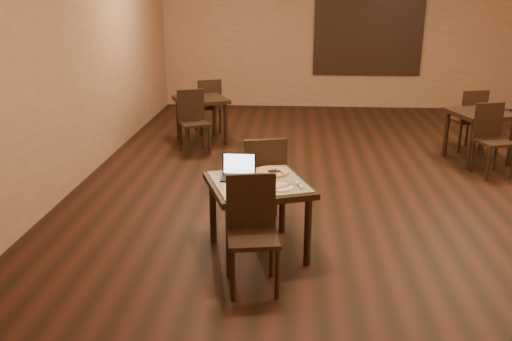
# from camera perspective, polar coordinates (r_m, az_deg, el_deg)

# --- Properties ---
(ground) EXTENTS (10.00, 10.00, 0.00)m
(ground) POSITION_cam_1_polar(r_m,az_deg,el_deg) (7.74, 11.97, -0.95)
(ground) COLOR black
(ground) RESTS_ON ground
(wall_back) EXTENTS (8.00, 0.02, 3.00)m
(wall_back) POSITION_cam_1_polar(r_m,az_deg,el_deg) (12.32, 9.31, 13.50)
(wall_back) COLOR #99784E
(wall_back) RESTS_ON ground
(wall_left) EXTENTS (0.02, 10.00, 3.00)m
(wall_left) POSITION_cam_1_polar(r_m,az_deg,el_deg) (7.85, -17.99, 10.13)
(wall_left) COLOR #99784E
(wall_left) RESTS_ON ground
(mural) EXTENTS (2.34, 0.05, 1.64)m
(mural) POSITION_cam_1_polar(r_m,az_deg,el_deg) (12.34, 11.72, 13.60)
(mural) COLOR #246085
(mural) RESTS_ON wall_back
(tiled_table) EXTENTS (1.18, 1.18, 0.76)m
(tiled_table) POSITION_cam_1_polar(r_m,az_deg,el_deg) (5.27, 0.23, -2.17)
(tiled_table) COLOR black
(tiled_table) RESTS_ON ground
(chair_main_near) EXTENTS (0.50, 0.50, 1.01)m
(chair_main_near) POSITION_cam_1_polar(r_m,az_deg,el_deg) (4.74, -0.42, -5.80)
(chair_main_near) COLOR black
(chair_main_near) RESTS_ON ground
(chair_main_far) EXTENTS (0.55, 0.55, 1.05)m
(chair_main_far) POSITION_cam_1_polar(r_m,az_deg,el_deg) (5.87, 0.81, -0.71)
(chair_main_far) COLOR black
(chair_main_far) RESTS_ON ground
(laptop) EXTENTS (0.34, 0.26, 0.23)m
(laptop) POSITION_cam_1_polar(r_m,az_deg,el_deg) (5.33, -1.84, -0.09)
(laptop) COLOR black
(laptop) RESTS_ON tiled_table
(plate) EXTENTS (0.24, 0.24, 0.01)m
(plate) POSITION_cam_1_polar(r_m,az_deg,el_deg) (5.06, 2.59, -1.78)
(plate) COLOR white
(plate) RESTS_ON tiled_table
(pizza_slice) EXTENTS (0.23, 0.23, 0.02)m
(pizza_slice) POSITION_cam_1_polar(r_m,az_deg,el_deg) (5.05, 2.59, -1.62)
(pizza_slice) COLOR beige
(pizza_slice) RESTS_ON plate
(pizza_pan) EXTENTS (0.37, 0.37, 0.01)m
(pizza_pan) POSITION_cam_1_polar(r_m,az_deg,el_deg) (5.46, 1.65, -0.26)
(pizza_pan) COLOR silver
(pizza_pan) RESTS_ON tiled_table
(pizza_whole) EXTENTS (0.35, 0.35, 0.02)m
(pizza_whole) POSITION_cam_1_polar(r_m,az_deg,el_deg) (5.45, 1.65, -0.12)
(pizza_whole) COLOR beige
(pizza_whole) RESTS_ON pizza_pan
(spatula) EXTENTS (0.20, 0.27, 0.01)m
(spatula) POSITION_cam_1_polar(r_m,az_deg,el_deg) (5.43, 1.85, -0.11)
(spatula) COLOR silver
(spatula) RESTS_ON pizza_whole
(napkin_roll) EXTENTS (0.09, 0.16, 0.04)m
(napkin_roll) POSITION_cam_1_polar(r_m,az_deg,el_deg) (5.09, 4.63, -1.55)
(napkin_roll) COLOR white
(napkin_roll) RESTS_ON tiled_table
(other_table_a) EXTENTS (1.04, 1.04, 0.78)m
(other_table_a) POSITION_cam_1_polar(r_m,az_deg,el_deg) (8.89, 22.53, 4.93)
(other_table_a) COLOR black
(other_table_a) RESTS_ON ground
(other_table_a_chair_near) EXTENTS (0.55, 0.55, 1.01)m
(other_table_a_chair_near) POSITION_cam_1_polar(r_m,az_deg,el_deg) (8.35, 23.53, 3.44)
(other_table_a_chair_near) COLOR black
(other_table_a_chair_near) RESTS_ON ground
(other_table_a_chair_far) EXTENTS (0.55, 0.55, 1.01)m
(other_table_a_chair_far) POSITION_cam_1_polar(r_m,az_deg,el_deg) (9.47, 21.53, 5.31)
(other_table_a_chair_far) COLOR black
(other_table_a_chair_far) RESTS_ON ground
(other_table_b) EXTENTS (1.10, 1.10, 0.78)m
(other_table_b) POSITION_cam_1_polar(r_m,az_deg,el_deg) (9.37, -5.81, 6.84)
(other_table_b) COLOR black
(other_table_b) RESTS_ON ground
(other_table_b_chair_near) EXTENTS (0.58, 0.58, 1.00)m
(other_table_b_chair_near) POSITION_cam_1_polar(r_m,az_deg,el_deg) (8.82, -6.66, 5.56)
(other_table_b_chair_near) COLOR black
(other_table_b_chair_near) RESTS_ON ground
(other_table_b_chair_far) EXTENTS (0.58, 0.58, 1.00)m
(other_table_b_chair_far) POSITION_cam_1_polar(r_m,az_deg,el_deg) (9.95, -5.03, 7.09)
(other_table_b_chair_far) COLOR black
(other_table_b_chair_far) RESTS_ON ground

